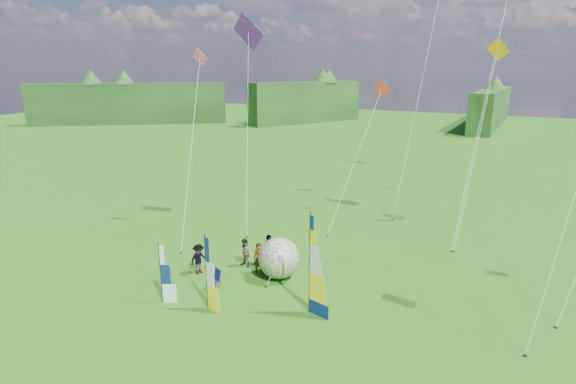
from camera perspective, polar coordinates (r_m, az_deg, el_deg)
The scene contains 17 objects.
ground at distance 19.99m, azimuth -3.27°, elevation -18.54°, with size 220.00×220.00×0.00m, color #357411.
treeline_ring at distance 18.07m, azimuth -3.46°, elevation -7.95°, with size 210.00×210.00×8.00m, color #315D1D, non-canonical shape.
feather_banner_main at distance 20.99m, azimuth 2.75°, elevation -9.22°, with size 1.31×0.10×4.84m, color navy, non-canonical shape.
side_banner_left at distance 21.85m, azimuth -10.33°, elevation -10.12°, with size 1.02×0.10×3.66m, color #FFEE11, non-canonical shape.
side_banner_far at distance 22.96m, azimuth -15.86°, elevation -10.03°, with size 0.91×0.10×3.05m, color white, non-canonical shape.
bol_inflatable at distance 24.82m, azimuth -1.16°, elevation -8.41°, with size 2.28×2.28×2.28m, color #0B1CA6.
spectator_a at distance 25.45m, azimuth -3.68°, elevation -8.41°, with size 0.66×0.43×1.80m, color #66594C.
spectator_b at distance 26.33m, azimuth -5.47°, elevation -7.72°, with size 0.83×0.41×1.71m, color #66594C.
spectator_c at distance 25.88m, azimuth -11.26°, elevation -8.34°, with size 1.13×0.42×1.75m, color #66594C.
spectator_d at distance 26.51m, azimuth -2.46°, elevation -7.32°, with size 1.09×0.44×1.85m, color #66594C.
camp_chair at distance 24.18m, azimuth -9.45°, elevation -10.90°, with size 0.61×0.61×1.06m, color #0E1243, non-canonical shape.
kite_whale at distance 34.66m, azimuth 24.48°, elevation 14.67°, with size 3.95×16.05×23.05m, color black, non-canonical shape.
kite_rainbow_delta at distance 32.38m, azimuth -5.21°, elevation 9.87°, with size 8.06×10.43×16.17m, color #D72045, non-canonical shape.
small_kite_red at distance 33.24m, azimuth 8.69°, elevation 5.17°, with size 2.93×10.00×10.74m, color red, non-canonical shape.
small_kite_orange at distance 32.18m, azimuth 22.98°, elevation 6.47°, with size 3.03×9.84×13.69m, color #D59100, non-canonical shape.
small_kite_pink at distance 30.52m, azimuth -12.27°, elevation 6.28°, with size 5.09×8.40×13.02m, color #FD5B90, non-canonical shape.
small_kite_green at distance 38.55m, azimuth 16.75°, elevation 14.54°, with size 3.16×13.03×22.03m, color #229420, non-canonical shape.
Camera 1 is at (9.03, -13.93, 11.13)m, focal length 28.00 mm.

